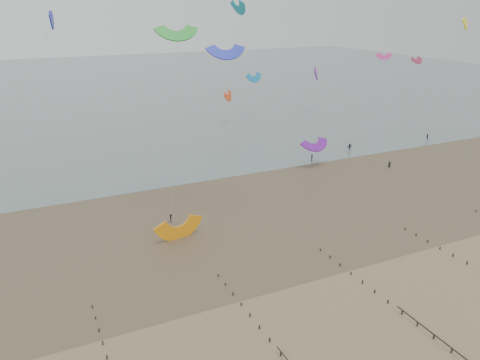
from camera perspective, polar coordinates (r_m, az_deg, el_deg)
name	(u,v)px	position (r m, az deg, el deg)	size (l,w,h in m)	color
ground	(346,296)	(67.74, 12.80, -13.60)	(500.00, 500.00, 0.00)	brown
sea_and_shore	(221,209)	(91.99, -2.33, -3.50)	(500.00, 665.00, 0.03)	#475654
kitesurfers	(315,160)	(119.12, 9.08, 2.38)	(120.17, 25.56, 1.88)	black
grounded_kite	(180,238)	(81.37, -7.36, -7.05)	(7.58, 3.97, 5.78)	orange
kites_airborne	(122,66)	(133.73, -14.20, 13.36)	(249.83, 114.80, 42.37)	#1623C0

